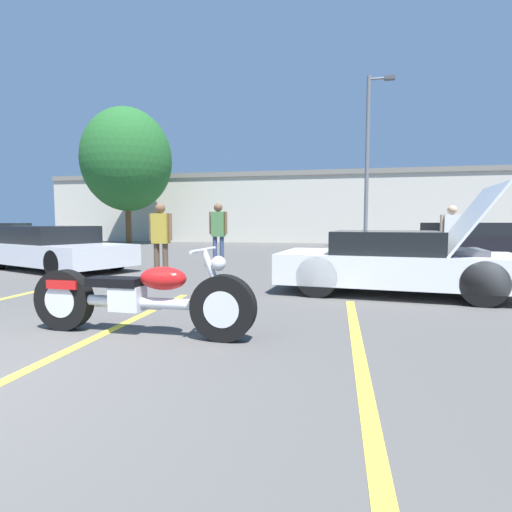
# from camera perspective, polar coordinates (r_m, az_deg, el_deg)

# --- Properties ---
(parking_stripe_middle) EXTENTS (0.12, 5.30, 0.01)m
(parking_stripe_middle) POSITION_cam_1_polar(r_m,az_deg,el_deg) (4.78, -22.23, -10.84)
(parking_stripe_middle) COLOR yellow
(parking_stripe_middle) RESTS_ON ground
(parking_stripe_back) EXTENTS (0.12, 5.30, 0.01)m
(parking_stripe_back) POSITION_cam_1_polar(r_m,az_deg,el_deg) (4.03, 14.52, -13.58)
(parking_stripe_back) COLOR yellow
(parking_stripe_back) RESTS_ON ground
(far_building) EXTENTS (32.00, 4.20, 4.40)m
(far_building) POSITION_cam_1_polar(r_m,az_deg,el_deg) (26.69, 4.58, 7.13)
(far_building) COLOR beige
(far_building) RESTS_ON ground
(light_pole) EXTENTS (1.21, 0.28, 7.85)m
(light_pole) POSITION_cam_1_polar(r_m,az_deg,el_deg) (19.51, 15.83, 13.63)
(light_pole) COLOR slate
(light_pole) RESTS_ON ground
(tree_background) EXTENTS (5.02, 5.02, 7.67)m
(tree_background) POSITION_cam_1_polar(r_m,az_deg,el_deg) (24.33, -17.98, 12.93)
(tree_background) COLOR brown
(tree_background) RESTS_ON ground
(motorcycle) EXTENTS (2.68, 0.70, 0.99)m
(motorcycle) POSITION_cam_1_polar(r_m,az_deg,el_deg) (4.68, -16.34, -5.79)
(motorcycle) COLOR black
(motorcycle) RESTS_ON ground
(show_car_hood_open) EXTENTS (4.21, 2.32, 1.88)m
(show_car_hood_open) POSITION_cam_1_polar(r_m,az_deg,el_deg) (7.55, 19.30, -0.79)
(show_car_hood_open) COLOR white
(show_car_hood_open) RESTS_ON ground
(parked_car_left_row) EXTENTS (4.64, 3.03, 1.24)m
(parked_car_left_row) POSITION_cam_1_polar(r_m,az_deg,el_deg) (17.48, -32.77, 1.88)
(parked_car_left_row) COLOR teal
(parked_car_left_row) RESTS_ON ground
(parked_car_mid_row) EXTENTS (4.88, 3.42, 1.17)m
(parked_car_mid_row) POSITION_cam_1_polar(r_m,az_deg,el_deg) (11.93, -26.80, 0.91)
(parked_car_mid_row) COLOR silver
(parked_car_mid_row) RESTS_ON ground
(parked_car_right_row) EXTENTS (4.83, 3.14, 1.25)m
(parked_car_right_row) POSITION_cam_1_polar(r_m,az_deg,el_deg) (13.79, 28.20, 1.53)
(parked_car_right_row) COLOR black
(parked_car_right_row) RESTS_ON ground
(spectator_near_motorcycle) EXTENTS (0.52, 0.22, 1.66)m
(spectator_near_motorcycle) POSITION_cam_1_polar(r_m,az_deg,el_deg) (10.43, 26.13, 2.81)
(spectator_near_motorcycle) COLOR brown
(spectator_near_motorcycle) RESTS_ON ground
(spectator_by_show_car) EXTENTS (0.52, 0.24, 1.79)m
(spectator_by_show_car) POSITION_cam_1_polar(r_m,az_deg,el_deg) (11.15, -5.41, 3.84)
(spectator_by_show_car) COLOR #38476B
(spectator_by_show_car) RESTS_ON ground
(spectator_midground) EXTENTS (0.52, 0.22, 1.68)m
(spectator_midground) POSITION_cam_1_polar(r_m,az_deg,el_deg) (8.84, -13.47, 2.95)
(spectator_midground) COLOR brown
(spectator_midground) RESTS_ON ground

